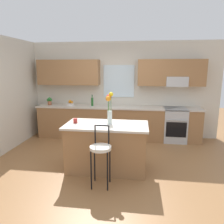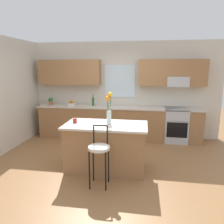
# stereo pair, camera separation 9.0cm
# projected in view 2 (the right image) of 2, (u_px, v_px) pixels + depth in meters

# --- Properties ---
(ground_plane) EXTENTS (14.00, 14.00, 0.00)m
(ground_plane) POSITION_uv_depth(u_px,v_px,m) (108.00, 164.00, 4.49)
(ground_plane) COLOR olive
(wall_left) EXTENTS (0.12, 4.60, 2.70)m
(wall_left) POSITION_uv_depth(u_px,v_px,m) (0.00, 96.00, 4.88)
(wall_left) COLOR beige
(wall_left) RESTS_ON ground
(back_wall_assembly) EXTENTS (5.60, 0.50, 2.70)m
(back_wall_assembly) POSITION_uv_depth(u_px,v_px,m) (121.00, 84.00, 6.09)
(back_wall_assembly) COLOR beige
(back_wall_assembly) RESTS_ON ground
(counter_run) EXTENTS (4.56, 0.64, 0.92)m
(counter_run) POSITION_uv_depth(u_px,v_px,m) (118.00, 122.00, 6.04)
(counter_run) COLOR #996B42
(counter_run) RESTS_ON ground
(sink_faucet) EXTENTS (0.02, 0.13, 0.23)m
(sink_faucet) POSITION_uv_depth(u_px,v_px,m) (111.00, 101.00, 6.09)
(sink_faucet) COLOR #B7BABC
(sink_faucet) RESTS_ON counter_run
(oven_range) EXTENTS (0.60, 0.64, 0.92)m
(oven_range) POSITION_uv_depth(u_px,v_px,m) (176.00, 125.00, 5.78)
(oven_range) COLOR #B7BABC
(oven_range) RESTS_ON ground
(kitchen_island) EXTENTS (1.58, 0.82, 0.92)m
(kitchen_island) POSITION_uv_depth(u_px,v_px,m) (106.00, 147.00, 4.18)
(kitchen_island) COLOR #996B42
(kitchen_island) RESTS_ON ground
(bar_stool_near) EXTENTS (0.36, 0.36, 1.04)m
(bar_stool_near) POSITION_uv_depth(u_px,v_px,m) (99.00, 150.00, 3.54)
(bar_stool_near) COLOR black
(bar_stool_near) RESTS_ON ground
(flower_vase) EXTENTS (0.14, 0.16, 0.62)m
(flower_vase) POSITION_uv_depth(u_px,v_px,m) (109.00, 106.00, 4.03)
(flower_vase) COLOR silver
(flower_vase) RESTS_ON kitchen_island
(mug_ceramic) EXTENTS (0.08, 0.08, 0.09)m
(mug_ceramic) POSITION_uv_depth(u_px,v_px,m) (75.00, 120.00, 4.19)
(mug_ceramic) COLOR #A52D28
(mug_ceramic) RESTS_ON kitchen_island
(fruit_bowl_oranges) EXTENTS (0.24, 0.24, 0.16)m
(fruit_bowl_oranges) POSITION_uv_depth(u_px,v_px,m) (71.00, 104.00, 6.14)
(fruit_bowl_oranges) COLOR silver
(fruit_bowl_oranges) RESTS_ON counter_run
(bottle_olive_oil) EXTENTS (0.06, 0.06, 0.32)m
(bottle_olive_oil) POSITION_uv_depth(u_px,v_px,m) (93.00, 101.00, 6.02)
(bottle_olive_oil) COLOR #1E5923
(bottle_olive_oil) RESTS_ON counter_run
(potted_plant_small) EXTENTS (0.17, 0.11, 0.22)m
(potted_plant_small) POSITION_uv_depth(u_px,v_px,m) (51.00, 101.00, 6.21)
(potted_plant_small) COLOR #9E5B3D
(potted_plant_small) RESTS_ON counter_run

